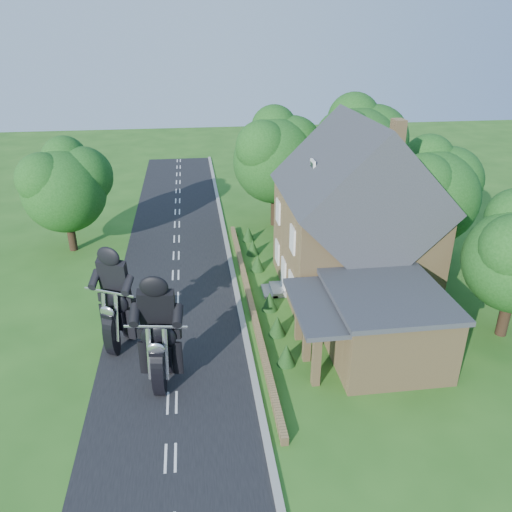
{
  "coord_description": "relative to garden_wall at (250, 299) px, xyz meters",
  "views": [
    {
      "loc": [
        1.33,
        -19.87,
        14.53
      ],
      "look_at": [
        4.69,
        5.23,
        2.8
      ],
      "focal_mm": 35.0,
      "sensor_mm": 36.0,
      "label": 1
    }
  ],
  "objects": [
    {
      "name": "tree_behind_house",
      "position": [
        9.88,
        11.14,
        6.03
      ],
      "size": [
        7.81,
        7.2,
        10.08
      ],
      "color": "black",
      "rests_on": "ground"
    },
    {
      "name": "motorcycle_lead",
      "position": [
        -4.66,
        -6.71,
        0.62
      ],
      "size": [
        0.71,
        1.81,
        1.64
      ],
      "primitive_type": null,
      "rotation": [
        0.0,
        0.0,
        2.99
      ],
      "color": "black",
      "rests_on": "ground"
    },
    {
      "name": "tree_house_right",
      "position": [
        12.35,
        3.62,
        4.99
      ],
      "size": [
        6.51,
        6.0,
        8.4
      ],
      "color": "black",
      "rests_on": "ground"
    },
    {
      "name": "shrub_f",
      "position": [
        1.0,
        9.0,
        0.35
      ],
      "size": [
        0.9,
        0.9,
        1.1
      ],
      "primitive_type": "cone",
      "color": "#133310",
      "rests_on": "ground"
    },
    {
      "name": "shrub_a",
      "position": [
        1.0,
        -6.0,
        0.35
      ],
      "size": [
        0.9,
        0.9,
        1.1
      ],
      "primitive_type": "cone",
      "color": "#133310",
      "rests_on": "ground"
    },
    {
      "name": "ground",
      "position": [
        -4.3,
        -5.0,
        -0.2
      ],
      "size": [
        120.0,
        120.0,
        0.0
      ],
      "primitive_type": "plane",
      "color": "#275A19",
      "rests_on": "ground"
    },
    {
      "name": "tree_behind_left",
      "position": [
        3.86,
        12.13,
        5.53
      ],
      "size": [
        6.94,
        6.4,
        9.16
      ],
      "color": "black",
      "rests_on": "ground"
    },
    {
      "name": "house",
      "position": [
        6.19,
        1.0,
        4.14
      ],
      "size": [
        9.54,
        8.64,
        10.24
      ],
      "color": "#93774B",
      "rests_on": "ground"
    },
    {
      "name": "annex",
      "position": [
        5.57,
        -5.8,
        1.57
      ],
      "size": [
        7.05,
        5.94,
        3.44
      ],
      "color": "#93774B",
      "rests_on": "ground"
    },
    {
      "name": "motorcycle_follow",
      "position": [
        -6.81,
        -3.52,
        0.62
      ],
      "size": [
        1.18,
        1.78,
        1.64
      ],
      "primitive_type": null,
      "rotation": [
        0.0,
        0.0,
        2.68
      ],
      "color": "black",
      "rests_on": "ground"
    },
    {
      "name": "road",
      "position": [
        -4.3,
        -5.0,
        -0.19
      ],
      "size": [
        7.0,
        80.0,
        0.02
      ],
      "primitive_type": "cube",
      "color": "black",
      "rests_on": "ground"
    },
    {
      "name": "shrub_b",
      "position": [
        1.0,
        -3.5,
        0.35
      ],
      "size": [
        0.9,
        0.9,
        1.1
      ],
      "primitive_type": "cone",
      "color": "#133310",
      "rests_on": "ground"
    },
    {
      "name": "kerb",
      "position": [
        -0.65,
        -5.0,
        -0.14
      ],
      "size": [
        0.3,
        80.0,
        0.12
      ],
      "primitive_type": "cube",
      "color": "gray",
      "rests_on": "ground"
    },
    {
      "name": "shrub_e",
      "position": [
        1.0,
        6.5,
        0.35
      ],
      "size": [
        0.9,
        0.9,
        1.1
      ],
      "primitive_type": "cone",
      "color": "#133310",
      "rests_on": "ground"
    },
    {
      "name": "tree_far_road",
      "position": [
        -11.16,
        9.11,
        4.64
      ],
      "size": [
        6.08,
        5.6,
        7.84
      ],
      "color": "black",
      "rests_on": "ground"
    },
    {
      "name": "garden_wall",
      "position": [
        0.0,
        0.0,
        0.0
      ],
      "size": [
        0.3,
        22.0,
        0.4
      ],
      "primitive_type": "cube",
      "color": "#93774B",
      "rests_on": "ground"
    },
    {
      "name": "shrub_c",
      "position": [
        1.0,
        -1.0,
        0.35
      ],
      "size": [
        0.9,
        0.9,
        1.1
      ],
      "primitive_type": "cone",
      "color": "#133310",
      "rests_on": "ground"
    },
    {
      "name": "shrub_d",
      "position": [
        1.0,
        4.0,
        0.35
      ],
      "size": [
        0.9,
        0.9,
        1.1
      ],
      "primitive_type": "cone",
      "color": "#133310",
      "rests_on": "ground"
    }
  ]
}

